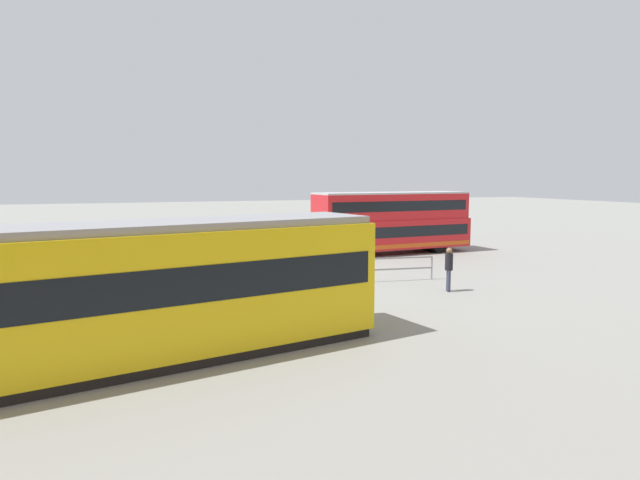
{
  "coord_description": "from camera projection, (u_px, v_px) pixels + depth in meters",
  "views": [
    {
      "loc": [
        11.75,
        27.38,
        4.62
      ],
      "look_at": [
        3.28,
        5.03,
        1.85
      ],
      "focal_mm": 30.03,
      "sensor_mm": 36.0,
      "label": 1
    }
  ],
  "objects": [
    {
      "name": "ground_plane",
      "position": [
        343.0,
        261.0,
        30.1
      ],
      "size": [
        160.0,
        160.0,
        0.0
      ],
      "primitive_type": "plane",
      "color": "gray"
    },
    {
      "name": "double_decker_bus",
      "position": [
        392.0,
        222.0,
        32.85
      ],
      "size": [
        10.21,
        3.21,
        3.77
      ],
      "color": "red",
      "rests_on": "ground"
    },
    {
      "name": "tram_yellow",
      "position": [
        141.0,
        291.0,
        13.28
      ],
      "size": [
        12.87,
        4.96,
        3.54
      ],
      "color": "yellow",
      "rests_on": "ground"
    },
    {
      "name": "pedestrian_near_railing",
      "position": [
        268.0,
        260.0,
        23.58
      ],
      "size": [
        0.38,
        0.38,
        1.77
      ],
      "color": "black",
      "rests_on": "ground"
    },
    {
      "name": "pedestrian_crossing",
      "position": [
        449.0,
        266.0,
        21.8
      ],
      "size": [
        0.42,
        0.42,
        1.8
      ],
      "color": "#33384C",
      "rests_on": "ground"
    },
    {
      "name": "pedestrian_railing",
      "position": [
        363.0,
        266.0,
        23.67
      ],
      "size": [
        6.59,
        0.92,
        1.08
      ],
      "color": "gray",
      "rests_on": "ground"
    },
    {
      "name": "info_sign",
      "position": [
        261.0,
        252.0,
        22.46
      ],
      "size": [
        0.96,
        0.15,
        2.27
      ],
      "color": "slate",
      "rests_on": "ground"
    }
  ]
}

